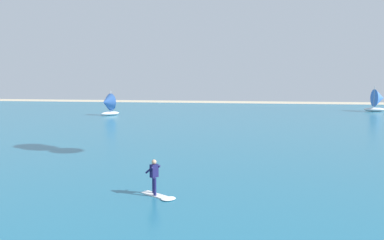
# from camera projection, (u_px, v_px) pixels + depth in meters

# --- Properties ---
(ocean) EXTENTS (160.00, 90.00, 0.10)m
(ocean) POSITION_uv_depth(u_px,v_px,m) (241.00, 121.00, 51.64)
(ocean) COLOR #236B89
(ocean) RESTS_ON ground
(kitesurfer) EXTENTS (1.94, 1.54, 1.67)m
(kitesurfer) POSITION_uv_depth(u_px,v_px,m) (157.00, 183.00, 17.40)
(kitesurfer) COLOR white
(kitesurfer) RESTS_ON ocean
(sailboat_mid_left) EXTENTS (3.95, 3.41, 4.51)m
(sailboat_mid_left) POSITION_uv_depth(u_px,v_px,m) (378.00, 100.00, 68.54)
(sailboat_mid_left) COLOR silver
(sailboat_mid_left) RESTS_ON ocean
(sailboat_far_left) EXTENTS (3.22, 3.52, 3.91)m
(sailboat_far_left) POSITION_uv_depth(u_px,v_px,m) (108.00, 104.00, 60.09)
(sailboat_far_left) COLOR white
(sailboat_far_left) RESTS_ON ocean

